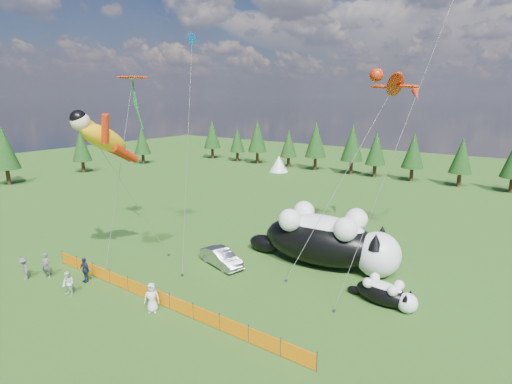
# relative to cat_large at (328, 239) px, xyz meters

# --- Properties ---
(ground) EXTENTS (160.00, 160.00, 0.00)m
(ground) POSITION_rel_cat_large_xyz_m (-6.01, -8.61, -2.13)
(ground) COLOR #0D3509
(ground) RESTS_ON ground
(safety_fence) EXTENTS (22.06, 0.06, 1.10)m
(safety_fence) POSITION_rel_cat_large_xyz_m (-6.01, -11.61, -1.62)
(safety_fence) COLOR #262626
(safety_fence) RESTS_ON ground
(tree_line) EXTENTS (90.00, 4.00, 8.00)m
(tree_line) POSITION_rel_cat_large_xyz_m (-6.01, 36.39, 1.87)
(tree_line) COLOR black
(tree_line) RESTS_ON ground
(festival_tents) EXTENTS (50.00, 3.20, 2.80)m
(festival_tents) POSITION_rel_cat_large_xyz_m (4.99, 31.39, -0.73)
(festival_tents) COLOR white
(festival_tents) RESTS_ON ground
(cat_large) EXTENTS (12.39, 5.15, 4.47)m
(cat_large) POSITION_rel_cat_large_xyz_m (0.00, 0.00, 0.00)
(cat_large) COLOR black
(cat_large) RESTS_ON ground
(cat_small) EXTENTS (4.61, 1.99, 1.66)m
(cat_small) POSITION_rel_cat_large_xyz_m (5.59, -3.43, -1.33)
(cat_small) COLOR black
(cat_small) RESTS_ON ground
(car) EXTENTS (4.30, 2.48, 1.34)m
(car) POSITION_rel_cat_large_xyz_m (-6.60, -4.80, -1.46)
(car) COLOR #A7A7AC
(car) RESTS_ON ground
(spectator_a) EXTENTS (0.82, 0.72, 1.90)m
(spectator_a) POSITION_rel_cat_large_xyz_m (-15.48, -13.67, -1.18)
(spectator_a) COLOR #545559
(spectator_a) RESTS_ON ground
(spectator_b) EXTENTS (0.86, 0.57, 1.67)m
(spectator_b) POSITION_rel_cat_large_xyz_m (-11.68, -14.23, -1.29)
(spectator_b) COLOR silver
(spectator_b) RESTS_ON ground
(spectator_c) EXTENTS (1.05, 0.54, 1.80)m
(spectator_c) POSITION_rel_cat_large_xyz_m (-12.66, -12.43, -1.23)
(spectator_c) COLOR #15213C
(spectator_c) RESTS_ON ground
(spectator_d) EXTENTS (1.13, 0.70, 1.64)m
(spectator_d) POSITION_rel_cat_large_xyz_m (-16.54, -14.71, -1.30)
(spectator_d) COLOR #545559
(spectator_d) RESTS_ON ground
(spectator_e) EXTENTS (1.09, 1.03, 1.88)m
(spectator_e) POSITION_rel_cat_large_xyz_m (-5.64, -12.43, -1.19)
(spectator_e) COLOR silver
(spectator_e) RESTS_ON ground
(superhero_kite) EXTENTS (5.44, 7.43, 12.64)m
(superhero_kite) POSITION_rel_cat_large_xyz_m (-12.27, -10.26, 7.81)
(superhero_kite) COLOR #FFB50D
(superhero_kite) RESTS_ON ground
(gecko_kite) EXTENTS (6.42, 13.76, 17.12)m
(gecko_kite) POSITION_rel_cat_large_xyz_m (2.48, 5.67, 11.48)
(gecko_kite) COLOR red
(gecko_kite) RESTS_ON ground
(flower_kite) EXTENTS (3.83, 7.05, 15.25)m
(flower_kite) POSITION_rel_cat_large_xyz_m (-14.82, -5.49, 11.91)
(flower_kite) COLOR red
(flower_kite) RESTS_ON ground
(diamond_kite_a) EXTENTS (2.27, 4.02, 17.64)m
(diamond_kite_a) POSITION_rel_cat_large_xyz_m (-9.34, -4.41, 13.77)
(diamond_kite_a) COLOR #0C58B7
(diamond_kite_a) RESTS_ON ground
(diamond_kite_b) EXTENTS (4.28, 7.08, 20.22)m
(diamond_kite_b) POSITION_rel_cat_large_xyz_m (7.01, 0.09, 15.82)
(diamond_kite_b) COLOR #0D92A5
(diamond_kite_b) RESTS_ON ground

